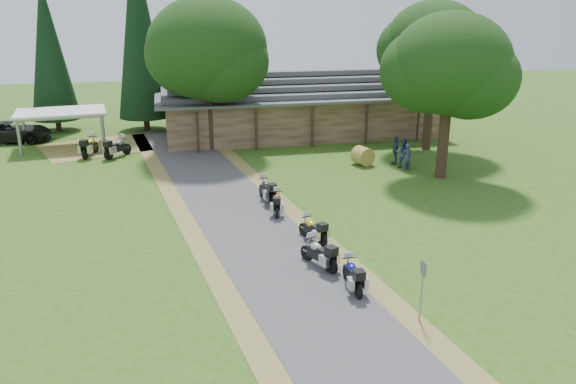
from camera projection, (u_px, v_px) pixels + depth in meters
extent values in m
plane|color=#325117|center=(291.00, 280.00, 20.48)|extent=(120.00, 120.00, 0.00)
plane|color=#47474A|center=(259.00, 239.00, 24.08)|extent=(51.95, 51.95, 0.00)
imported|color=black|center=(11.00, 127.00, 40.84)|extent=(2.90, 6.11, 2.29)
imported|color=#323E5B|center=(407.00, 155.00, 33.85)|extent=(0.60, 0.46, 1.94)
imported|color=#323E5B|center=(403.00, 151.00, 34.37)|extent=(0.76, 0.70, 2.17)
imported|color=#323E5B|center=(396.00, 148.00, 35.13)|extent=(0.63, 0.73, 2.14)
cylinder|color=#A2833B|center=(363.00, 156.00, 35.14)|extent=(1.41, 1.34, 1.15)
cone|color=black|center=(140.00, 36.00, 42.91)|extent=(4.11, 4.11, 14.63)
cone|color=black|center=(50.00, 56.00, 43.08)|extent=(3.67, 3.67, 11.66)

